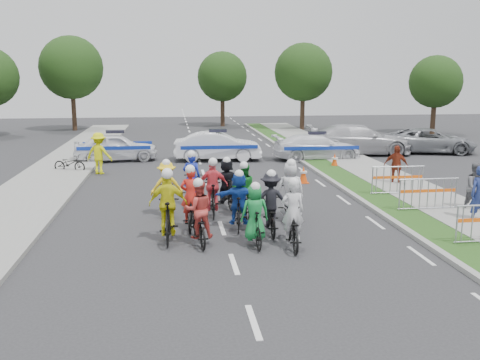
{
  "coord_description": "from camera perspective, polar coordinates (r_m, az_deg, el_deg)",
  "views": [
    {
      "loc": [
        -1.37,
        -11.78,
        4.35
      ],
      "look_at": [
        0.73,
        4.54,
        1.1
      ],
      "focal_mm": 40.0,
      "sensor_mm": 36.0,
      "label": 1
    }
  ],
  "objects": [
    {
      "name": "rider_0",
      "position": [
        13.7,
        5.59,
        -4.72
      ],
      "size": [
        0.77,
        1.85,
        1.84
      ],
      "rotation": [
        0.0,
        0.0,
        3.06
      ],
      "color": "black",
      "rests_on": "ground"
    },
    {
      "name": "ground",
      "position": [
        12.63,
        -0.65,
        -8.97
      ],
      "size": [
        90.0,
        90.0,
        0.0
      ],
      "primitive_type": "plane",
      "color": "#28282B",
      "rests_on": "ground"
    },
    {
      "name": "cone_0",
      "position": [
        21.95,
        6.78,
        0.57
      ],
      "size": [
        0.4,
        0.4,
        0.7
      ],
      "color": "#F24C0C",
      "rests_on": "ground"
    },
    {
      "name": "tree_4",
      "position": [
        45.99,
        -1.89,
        10.96
      ],
      "size": [
        4.2,
        4.2,
        6.3
      ],
      "color": "#382619",
      "rests_on": "ground"
    },
    {
      "name": "marshal_hiviz",
      "position": [
        24.53,
        -14.8,
        2.77
      ],
      "size": [
        1.36,
        1.07,
        1.85
      ],
      "primitive_type": "imported",
      "rotation": [
        0.0,
        0.0,
        2.78
      ],
      "color": "#D8DC0B",
      "rests_on": "ground"
    },
    {
      "name": "barrier_2",
      "position": [
        20.14,
        16.45,
        -0.14
      ],
      "size": [
        2.0,
        0.5,
        1.12
      ],
      "primitive_type": null,
      "rotation": [
        0.0,
        0.0,
        -0.0
      ],
      "color": "#A5A8AD",
      "rests_on": "ground"
    },
    {
      "name": "rider_11",
      "position": [
        17.66,
        -1.44,
        -0.65
      ],
      "size": [
        1.43,
        1.69,
        1.72
      ],
      "rotation": [
        0.0,
        0.0,
        3.32
      ],
      "color": "black",
      "rests_on": "ground"
    },
    {
      "name": "rider_3",
      "position": [
        14.22,
        -7.65,
        -3.55
      ],
      "size": [
        1.02,
        1.91,
        1.99
      ],
      "rotation": [
        0.0,
        0.0,
        3.09
      ],
      "color": "black",
      "rests_on": "ground"
    },
    {
      "name": "police_car_0",
      "position": [
        28.11,
        -13.11,
        3.45
      ],
      "size": [
        4.35,
        2.14,
        1.43
      ],
      "primitive_type": "imported",
      "rotation": [
        0.0,
        0.0,
        1.68
      ],
      "color": "white",
      "rests_on": "ground"
    },
    {
      "name": "rider_4",
      "position": [
        14.82,
        3.26,
        -3.07
      ],
      "size": [
        1.04,
        1.82,
        1.82
      ],
      "rotation": [
        0.0,
        0.0,
        3.09
      ],
      "color": "black",
      "rests_on": "ground"
    },
    {
      "name": "rider_5",
      "position": [
        15.17,
        -0.13,
        -2.59
      ],
      "size": [
        1.43,
        1.71,
        1.75
      ],
      "rotation": [
        0.0,
        0.0,
        3.02
      ],
      "color": "black",
      "rests_on": "ground"
    },
    {
      "name": "rider_12",
      "position": [
        18.08,
        -5.16,
        -0.77
      ],
      "size": [
        0.93,
        1.93,
        1.89
      ],
      "rotation": [
        0.0,
        0.0,
        2.98
      ],
      "color": "black",
      "rests_on": "ground"
    },
    {
      "name": "tree_3",
      "position": [
        44.44,
        -17.55,
        11.35
      ],
      "size": [
        4.9,
        4.9,
        7.35
      ],
      "color": "#382619",
      "rests_on": "ground"
    },
    {
      "name": "rider_7",
      "position": [
        16.13,
        5.36,
        -1.8
      ],
      "size": [
        0.85,
        1.86,
        1.91
      ],
      "rotation": [
        0.0,
        0.0,
        3.05
      ],
      "color": "black",
      "rests_on": "ground"
    },
    {
      "name": "rider_1",
      "position": [
        13.75,
        1.58,
        -4.36
      ],
      "size": [
        0.74,
        1.64,
        1.7
      ],
      "rotation": [
        0.0,
        0.0,
        3.2
      ],
      "color": "black",
      "rests_on": "ground"
    },
    {
      "name": "curb_right",
      "position": [
        18.49,
        13.4,
        -2.56
      ],
      "size": [
        0.2,
        60.0,
        0.12
      ],
      "primitive_type": "cube",
      "color": "gray",
      "rests_on": "ground"
    },
    {
      "name": "rider_6",
      "position": [
        15.38,
        -5.28,
        -2.92
      ],
      "size": [
        0.81,
        1.88,
        1.87
      ],
      "rotation": [
        0.0,
        0.0,
        3.05
      ],
      "color": "black",
      "rests_on": "ground"
    },
    {
      "name": "rider_2",
      "position": [
        13.93,
        -4.43,
        -4.22
      ],
      "size": [
        0.8,
        1.79,
        1.77
      ],
      "rotation": [
        0.0,
        0.0,
        3.25
      ],
      "color": "black",
      "rests_on": "ground"
    },
    {
      "name": "tree_1",
      "position": [
        43.05,
        6.76,
        11.34
      ],
      "size": [
        4.55,
        4.55,
        6.82
      ],
      "color": "#382619",
      "rests_on": "ground"
    },
    {
      "name": "grass_strip",
      "position": [
        18.74,
        15.41,
        -2.48
      ],
      "size": [
        1.2,
        60.0,
        0.11
      ],
      "primitive_type": "cube",
      "color": "#203F14",
      "rests_on": "ground"
    },
    {
      "name": "civilian_suv",
      "position": [
        32.06,
        19.6,
        3.97
      ],
      "size": [
        5.38,
        3.43,
        1.38
      ],
      "primitive_type": "imported",
      "rotation": [
        0.0,
        0.0,
        1.33
      ],
      "color": "gray",
      "rests_on": "ground"
    },
    {
      "name": "sidewalk_right",
      "position": [
        19.5,
        20.3,
        -2.23
      ],
      "size": [
        2.4,
        60.0,
        0.13
      ],
      "primitive_type": "cube",
      "color": "gray",
      "rests_on": "ground"
    },
    {
      "name": "parked_bike",
      "position": [
        25.4,
        -17.73,
        1.69
      ],
      "size": [
        1.61,
        1.02,
        0.8
      ],
      "primitive_type": "imported",
      "rotation": [
        0.0,
        0.0,
        1.22
      ],
      "color": "black",
      "rests_on": "ground"
    },
    {
      "name": "cone_1",
      "position": [
        25.77,
        10.06,
        2.05
      ],
      "size": [
        0.4,
        0.4,
        0.7
      ],
      "color": "#F24C0C",
      "rests_on": "ground"
    },
    {
      "name": "police_car_2",
      "position": [
        28.1,
        8.19,
        3.51
      ],
      "size": [
        4.59,
        1.94,
        1.32
      ],
      "primitive_type": "imported",
      "rotation": [
        0.0,
        0.0,
        1.59
      ],
      "color": "white",
      "rests_on": "ground"
    },
    {
      "name": "police_car_1",
      "position": [
        27.54,
        -2.38,
        3.61
      ],
      "size": [
        4.54,
        1.87,
        1.46
      ],
      "primitive_type": "imported",
      "rotation": [
        0.0,
        0.0,
        1.5
      ],
      "color": "white",
      "rests_on": "ground"
    },
    {
      "name": "barrier_1",
      "position": [
        18.08,
        19.4,
        -1.57
      ],
      "size": [
        2.01,
        0.53,
        1.12
      ],
      "primitive_type": null,
      "rotation": [
        0.0,
        0.0,
        0.01
      ],
      "color": "#A5A8AD",
      "rests_on": "ground"
    },
    {
      "name": "tree_2",
      "position": [
        42.46,
        20.14,
        9.8
      ],
      "size": [
        3.85,
        3.85,
        5.77
      ],
      "color": "#382619",
      "rests_on": "ground"
    },
    {
      "name": "rider_9",
      "position": [
        16.66,
        -2.89,
        -1.45
      ],
      "size": [
        0.95,
        1.79,
        1.86
      ],
      "rotation": [
        0.0,
        0.0,
        3.09
      ],
      "color": "black",
      "rests_on": "ground"
    },
    {
      "name": "spectator_2",
      "position": [
        22.05,
        16.29,
        1.48
      ],
      "size": [
        1.01,
        0.83,
        1.61
      ],
      "primitive_type": "imported",
      "rotation": [
        0.0,
        0.0,
        -0.56
      ],
      "color": "maroon",
      "rests_on": "ground"
    },
    {
      "name": "rider_8",
      "position": [
        16.48,
        0.38,
        -1.76
      ],
      "size": [
        0.77,
        1.77,
        1.77
      ],
      "rotation": [
        0.0,
        0.0,
        3.21
      ],
      "color": "black",
      "rests_on": "ground"
    },
    {
      "name": "civilian_sedan",
      "position": [
        30.3,
        12.53,
        4.22
      ],
      "size": [
        5.88,
        2.81,
        1.65
      ],
      "primitive_type": "imported",
      "rotation": [
        0.0,
        0.0,
        1.48
      ],
      "color": "#B0B0B5",
      "rests_on": "ground"
    },
    {
      "name": "sidewalk_left",
      "position": [
        18.06,
        -23.63,
        -3.51
      ],
      "size": [
        3.0,
        60.0,
        0.13
      ],
      "primitive_type": "cube",
      "color": "gray",
      "rests_on": "ground"
    },
    {
      "name": "rider_10",
      "position": [
        16.76,
        -7.79,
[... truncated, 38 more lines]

